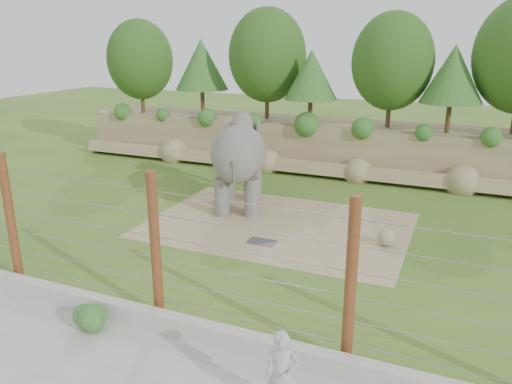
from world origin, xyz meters
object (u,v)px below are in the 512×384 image
at_px(zookeeper, 282,375).
at_px(barrier_fence, 155,247).
at_px(stone_ball, 386,237).
at_px(elephant, 239,166).

bearing_deg(zookeeper, barrier_fence, 136.10).
relative_size(stone_ball, barrier_fence, 0.03).
xyz_separation_m(elephant, barrier_fence, (1.78, -8.82, 0.12)).
xyz_separation_m(stone_ball, barrier_fence, (-4.74, -7.11, 1.67)).
height_order(elephant, zookeeper, elephant).
bearing_deg(stone_ball, zookeeper, -93.34).
bearing_deg(zookeeper, elephant, 101.26).
distance_m(stone_ball, barrier_fence, 8.70).
distance_m(barrier_fence, zookeeper, 4.82).
bearing_deg(barrier_fence, stone_ball, 56.29).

